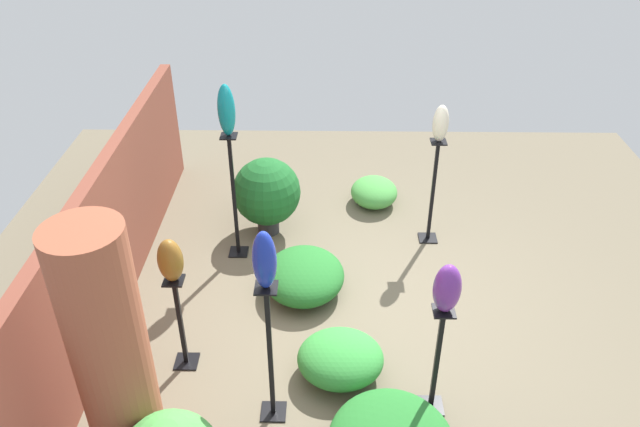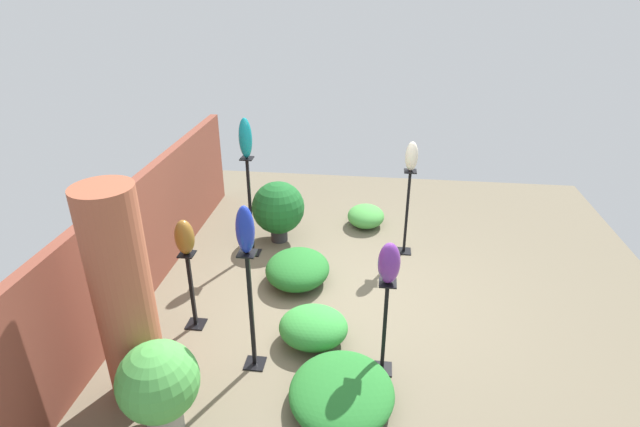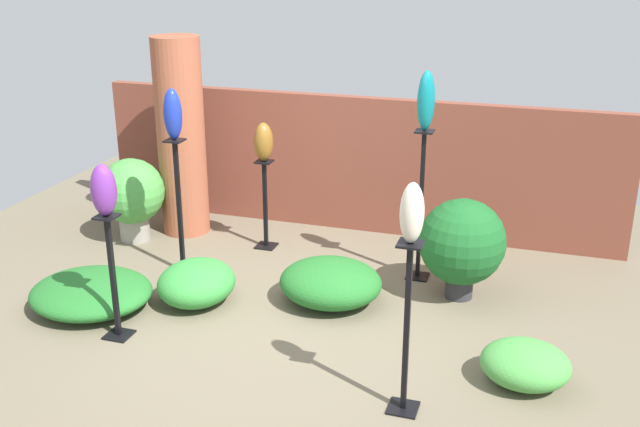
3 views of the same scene
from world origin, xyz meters
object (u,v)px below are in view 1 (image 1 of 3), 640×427
Objects in this scene: pedestal_ivory at (432,196)px; art_vase_teal at (226,110)px; art_vase_violet at (447,289)px; art_vase_ivory at (441,123)px; potted_plant_front_left at (267,192)px; brick_pillar at (113,361)px; pedestal_bronze at (181,327)px; art_vase_cobalt at (264,260)px; pedestal_violet at (436,365)px; pedestal_teal at (234,202)px; art_vase_bronze at (170,260)px; pedestal_cobalt at (270,359)px.

pedestal_ivory is 2.38m from art_vase_teal.
art_vase_violet is 2.38m from art_vase_ivory.
art_vase_ivory is 0.44× the size of potted_plant_front_left.
art_vase_ivory is at bearing -40.94° from brick_pillar.
pedestal_bronze is at bearing -9.75° from brick_pillar.
brick_pillar is 4.49× the size of art_vase_cobalt.
pedestal_ivory reaches higher than pedestal_violet.
pedestal_ivory is 3.01× the size of art_vase_violet.
art_vase_teal is at bearing 90.00° from pedestal_teal.
art_vase_teal is 1.26m from potted_plant_front_left.
pedestal_violet is (0.53, -2.22, -0.57)m from brick_pillar.
art_vase_teal reaches higher than pedestal_teal.
art_vase_ivory is (0.00, 0.00, 0.85)m from pedestal_ivory.
art_vase_violet reaches higher than potted_plant_front_left.
pedestal_teal is at bearing -8.89° from art_vase_bronze.
pedestal_bronze is at bearing 165.04° from potted_plant_front_left.
brick_pillar is at bearing 170.79° from art_vase_teal.
art_vase_ivory is at bearing -81.95° from art_vase_teal.
pedestal_violet is 2.22× the size of art_vase_cobalt.
pedestal_ivory is 3.03m from art_vase_cobalt.
potted_plant_front_left is at bearing -14.96° from pedestal_bronze.
brick_pillar reaches higher than art_vase_ivory.
pedestal_ivory is at bearing -50.82° from art_vase_bronze.
potted_plant_front_left is at bearing 5.68° from art_vase_cobalt.
potted_plant_front_left is (0.12, 1.79, -0.04)m from pedestal_ivory.
brick_pillar is 5.38× the size of art_vase_bronze.
pedestal_cobalt is at bearing 93.59° from art_vase_violet.
art_vase_bronze is at bearing 77.64° from art_vase_violet.
pedestal_violet is 2.37m from pedestal_ivory.
brick_pillar is 2.30× the size of potted_plant_front_left.
art_vase_cobalt is 1.29m from art_vase_violet.
potted_plant_front_left is at bearing 86.02° from art_vase_ivory.
art_vase_ivory is (2.43, -1.54, -0.11)m from art_vase_cobalt.
pedestal_bronze is 2.38× the size of art_vase_bronze.
pedestal_teal is (2.06, 1.80, 0.18)m from pedestal_violet.
pedestal_teal is (2.59, -0.42, -0.38)m from brick_pillar.
art_vase_ivory reaches higher than pedestal_bronze.
pedestal_violet is 2.61× the size of art_vase_ivory.
pedestal_bronze is 0.69m from art_vase_bronze.
pedestal_bronze is 0.75× the size of pedestal_ivory.
potted_plant_front_left is at bearing -14.96° from art_vase_bronze.
brick_pillar is 3.84m from art_vase_ivory.
art_vase_teal reaches higher than art_vase_cobalt.
art_vase_teal is (2.06, 1.80, 0.44)m from art_vase_violet.
pedestal_cobalt is at bearing 93.59° from pedestal_violet.
art_vase_teal is at bearing 145.31° from potted_plant_front_left.
pedestal_ivory is (2.43, -1.54, -0.04)m from pedestal_cobalt.
art_vase_ivory is (0.29, -2.08, 0.76)m from pedestal_teal.
art_vase_teal is at bearing 98.05° from art_vase_ivory.
pedestal_teal reaches higher than pedestal_violet.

